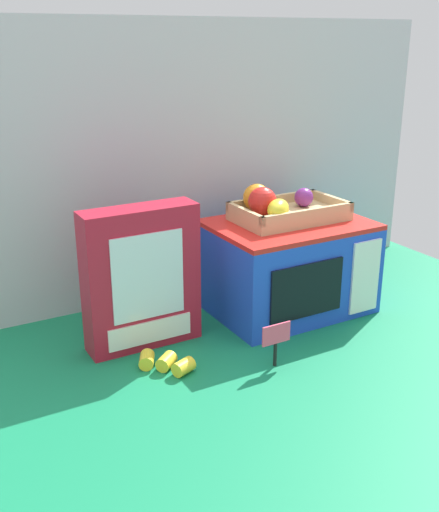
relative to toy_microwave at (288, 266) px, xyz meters
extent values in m
plane|color=#147A4C|center=(-0.21, -0.03, -0.12)|extent=(1.70, 1.70, 0.00)
cube|color=#B7BABF|center=(-0.21, 0.26, 0.24)|extent=(1.61, 0.03, 0.73)
cube|color=blue|center=(0.00, 0.00, -0.01)|extent=(0.39, 0.28, 0.22)
cube|color=red|center=(0.00, 0.00, 0.11)|extent=(0.39, 0.28, 0.01)
cube|color=black|center=(-0.05, -0.14, -0.01)|extent=(0.20, 0.01, 0.13)
cube|color=white|center=(0.13, -0.14, -0.01)|extent=(0.09, 0.01, 0.19)
cube|color=tan|center=(0.01, 0.02, 0.13)|extent=(0.28, 0.17, 0.02)
cube|color=tan|center=(0.01, -0.06, 0.15)|extent=(0.28, 0.01, 0.02)
cube|color=tan|center=(0.01, 0.10, 0.15)|extent=(0.28, 0.01, 0.02)
cube|color=tan|center=(-0.12, 0.02, 0.15)|extent=(0.01, 0.17, 0.02)
cube|color=tan|center=(0.14, 0.02, 0.15)|extent=(0.01, 0.17, 0.02)
sphere|color=#72287F|center=(0.07, 0.04, 0.16)|extent=(0.05, 0.05, 0.05)
ellipsoid|color=yellow|center=(-0.06, -0.02, 0.17)|extent=(0.09, 0.09, 0.05)
sphere|color=orange|center=(-0.06, 0.06, 0.18)|extent=(0.07, 0.07, 0.07)
sphere|color=red|center=(-0.07, 0.02, 0.18)|extent=(0.07, 0.07, 0.07)
cube|color=#B2192D|center=(-0.41, 0.00, 0.05)|extent=(0.26, 0.08, 0.33)
cube|color=silver|center=(-0.41, -0.04, 0.06)|extent=(0.17, 0.00, 0.20)
cube|color=white|center=(-0.41, -0.04, -0.07)|extent=(0.20, 0.00, 0.05)
cylinder|color=black|center=(-0.20, -0.24, -0.09)|extent=(0.01, 0.01, 0.06)
cube|color=#F44C6B|center=(-0.20, -0.24, -0.04)|extent=(0.07, 0.00, 0.05)
cylinder|color=yellow|center=(-0.39, -0.17, -0.10)|extent=(0.05, 0.05, 0.03)
cylinder|color=yellow|center=(-0.41, -0.13, -0.10)|extent=(0.06, 0.05, 0.03)
cylinder|color=yellow|center=(-0.44, -0.10, -0.10)|extent=(0.05, 0.05, 0.03)
camera|label=1|loc=(-0.88, -1.21, 0.56)|focal=43.16mm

